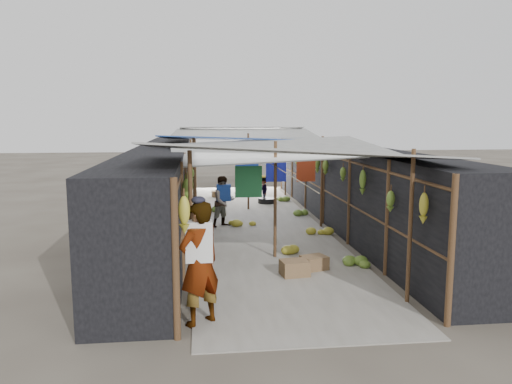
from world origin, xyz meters
name	(u,v)px	position (x,y,z in m)	size (l,w,h in m)	color
ground	(302,307)	(0.00, 0.00, 0.00)	(80.00, 80.00, 0.00)	#6B6356
aisle_slab	(257,224)	(0.00, 6.50, 0.01)	(3.60, 16.00, 0.02)	#9E998E
stall_left	(162,187)	(-2.70, 6.50, 1.15)	(1.40, 15.00, 2.30)	black
stall_right	(347,185)	(2.70, 6.50, 1.15)	(1.40, 15.00, 2.30)	black
crate_near	(314,263)	(0.66, 1.98, 0.15)	(0.49, 0.39, 0.29)	brown
crate_mid	(295,268)	(0.18, 1.63, 0.16)	(0.53, 0.43, 0.32)	brown
crate_back	(217,194)	(-0.97, 11.84, 0.13)	(0.40, 0.33, 0.25)	brown
black_basin	(267,201)	(0.81, 10.17, 0.10)	(0.67, 0.67, 0.20)	black
vendor_elderly	(199,264)	(-1.68, -0.50, 0.95)	(0.69, 0.45, 1.89)	white
shopper_blue	(224,202)	(-0.97, 6.35, 0.73)	(0.71, 0.55, 1.47)	#1E4596
vendor_seated	(263,190)	(0.71, 10.50, 0.47)	(0.61, 0.35, 0.94)	#4F4844
market_canopy	(257,142)	(0.03, 6.82, 2.41)	(5.62, 15.20, 2.77)	brown
hanging_bananas	(253,168)	(-0.12, 6.43, 1.68)	(3.95, 14.36, 0.79)	gold
floor_bananas	(279,223)	(0.57, 5.91, 0.15)	(3.48, 8.83, 0.34)	gold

